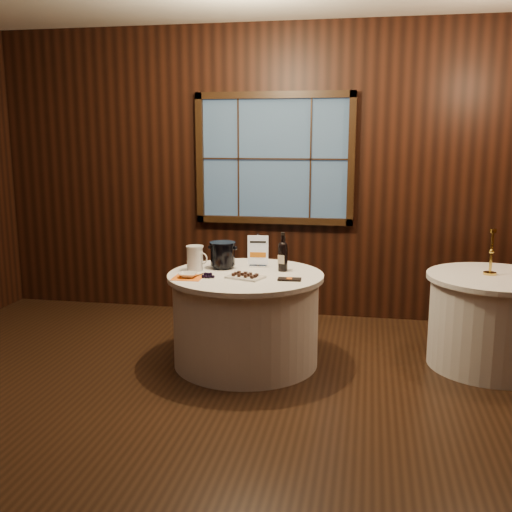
% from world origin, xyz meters
% --- Properties ---
extents(ground, '(6.00, 6.00, 0.00)m').
position_xyz_m(ground, '(0.00, 0.00, 0.00)').
color(ground, black).
rests_on(ground, ground).
extents(back_wall, '(6.00, 0.10, 3.00)m').
position_xyz_m(back_wall, '(0.00, 2.48, 1.54)').
color(back_wall, black).
rests_on(back_wall, ground).
extents(main_table, '(1.28, 1.28, 0.77)m').
position_xyz_m(main_table, '(0.00, 1.00, 0.39)').
color(main_table, silver).
rests_on(main_table, ground).
extents(side_table, '(1.08, 1.08, 0.77)m').
position_xyz_m(side_table, '(2.00, 1.30, 0.39)').
color(side_table, silver).
rests_on(side_table, ground).
extents(sign_stand, '(0.18, 0.10, 0.29)m').
position_xyz_m(sign_stand, '(0.05, 1.27, 0.87)').
color(sign_stand, silver).
rests_on(sign_stand, main_table).
extents(port_bottle_left, '(0.08, 0.09, 0.33)m').
position_xyz_m(port_bottle_left, '(0.28, 1.15, 0.91)').
color(port_bottle_left, black).
rests_on(port_bottle_left, main_table).
extents(port_bottle_right, '(0.07, 0.08, 0.29)m').
position_xyz_m(port_bottle_right, '(0.29, 1.18, 0.89)').
color(port_bottle_right, black).
rests_on(port_bottle_right, main_table).
extents(ice_bucket, '(0.22, 0.22, 0.23)m').
position_xyz_m(ice_bucket, '(-0.23, 1.16, 0.89)').
color(ice_bucket, black).
rests_on(ice_bucket, main_table).
extents(chocolate_plate, '(0.32, 0.27, 0.04)m').
position_xyz_m(chocolate_plate, '(0.03, 0.84, 0.79)').
color(chocolate_plate, silver).
rests_on(chocolate_plate, main_table).
extents(chocolate_box, '(0.19, 0.10, 0.02)m').
position_xyz_m(chocolate_box, '(0.38, 0.83, 0.78)').
color(chocolate_box, black).
rests_on(chocolate_box, main_table).
extents(grape_bunch, '(0.17, 0.07, 0.04)m').
position_xyz_m(grape_bunch, '(-0.27, 0.80, 0.79)').
color(grape_bunch, black).
rests_on(grape_bunch, main_table).
extents(glass_pitcher, '(0.19, 0.15, 0.21)m').
position_xyz_m(glass_pitcher, '(-0.44, 1.04, 0.88)').
color(glass_pitcher, silver).
rests_on(glass_pitcher, main_table).
extents(orange_napkin, '(0.24, 0.24, 0.00)m').
position_xyz_m(orange_napkin, '(-0.42, 0.77, 0.77)').
color(orange_napkin, orange).
rests_on(orange_napkin, main_table).
extents(cracker_bowl, '(0.15, 0.15, 0.04)m').
position_xyz_m(cracker_bowl, '(-0.42, 0.77, 0.79)').
color(cracker_bowl, silver).
rests_on(cracker_bowl, orange_napkin).
extents(brass_candlestick, '(0.11, 0.11, 0.38)m').
position_xyz_m(brass_candlestick, '(1.96, 1.34, 0.91)').
color(brass_candlestick, gold).
rests_on(brass_candlestick, side_table).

